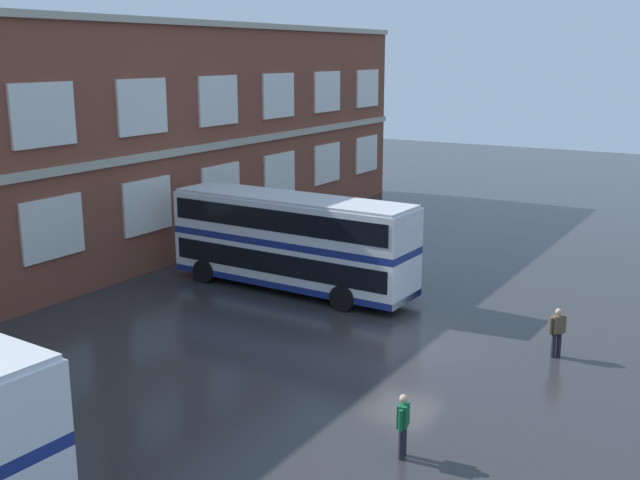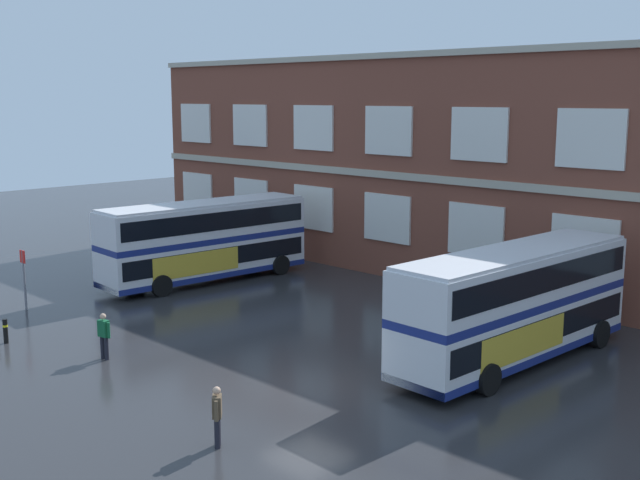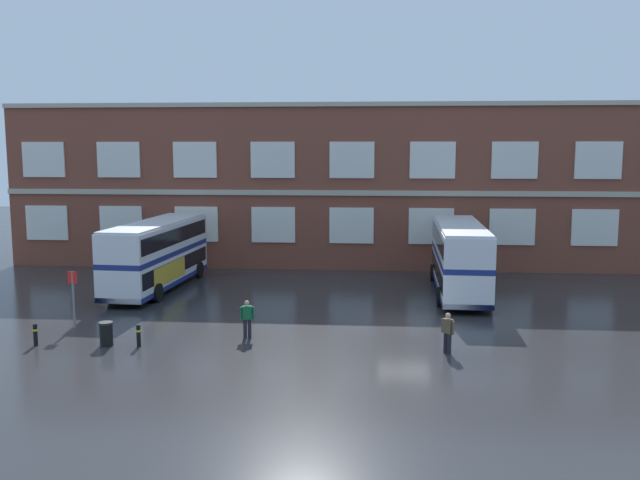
{
  "view_description": "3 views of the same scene",
  "coord_description": "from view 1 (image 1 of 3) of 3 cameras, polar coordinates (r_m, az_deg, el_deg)",
  "views": [
    {
      "loc": [
        -23.24,
        -10.48,
        9.88
      ],
      "look_at": [
        -1.14,
        2.69,
        3.65
      ],
      "focal_mm": 43.25,
      "sensor_mm": 36.0,
      "label": 1
    },
    {
      "loc": [
        17.72,
        -17.23,
        9.32
      ],
      "look_at": [
        -1.04,
        1.6,
        4.51
      ],
      "focal_mm": 44.73,
      "sensor_mm": 36.0,
      "label": 2
    },
    {
      "loc": [
        -1.56,
        -32.38,
        8.4
      ],
      "look_at": [
        -4.17,
        0.79,
        3.89
      ],
      "focal_mm": 38.16,
      "sensor_mm": 36.0,
      "label": 3
    }
  ],
  "objects": [
    {
      "name": "double_decker_middle",
      "position": [
        32.71,
        -2.11,
        -0.06
      ],
      "size": [
        3.15,
        11.08,
        4.07
      ],
      "color": "silver",
      "rests_on": "ground"
    },
    {
      "name": "ground_plane",
      "position": [
        28.17,
        2.41,
        -6.93
      ],
      "size": [
        120.0,
        120.0,
        0.0
      ],
      "primitive_type": "plane",
      "color": "#2B2B2D"
    },
    {
      "name": "brick_terminal_building",
      "position": [
        36.78,
        -20.36,
        6.08
      ],
      "size": [
        54.13,
        8.19,
        11.47
      ],
      "color": "brown",
      "rests_on": "ground"
    },
    {
      "name": "waiting_passenger",
      "position": [
        19.8,
        6.16,
        -13.32
      ],
      "size": [
        0.64,
        0.31,
        1.7
      ],
      "color": "black",
      "rests_on": "ground"
    },
    {
      "name": "second_passenger",
      "position": [
        26.93,
        17.15,
        -6.42
      ],
      "size": [
        0.54,
        0.5,
        1.7
      ],
      "color": "black",
      "rests_on": "ground"
    }
  ]
}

